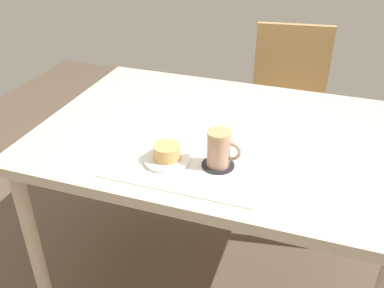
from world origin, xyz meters
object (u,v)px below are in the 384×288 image
pastry_plate (167,159)px  pastry (167,152)px  wooden_chair (287,108)px  coffee_mug (219,149)px  dining_table (218,149)px

pastry_plate → pastry: (0.00, 0.00, 0.03)m
wooden_chair → pastry_plate: bearing=68.7°
pastry_plate → coffee_mug: 0.17m
pastry_plate → pastry: pastry is taller
pastry_plate → coffee_mug: coffee_mug is taller
dining_table → coffee_mug: (0.06, -0.22, 0.14)m
dining_table → wooden_chair: (0.15, 0.82, -0.20)m
coffee_mug → pastry_plate: bearing=-170.8°
dining_table → pastry_plate: pastry_plate is taller
wooden_chair → pastry_plate: wooden_chair is taller
wooden_chair → pastry_plate: 1.13m
wooden_chair → pastry: 1.14m
pastry → coffee_mug: size_ratio=0.75×
wooden_chair → pastry_plate: (-0.25, -1.06, 0.28)m
pastry_plate → pastry: bearing=0.0°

